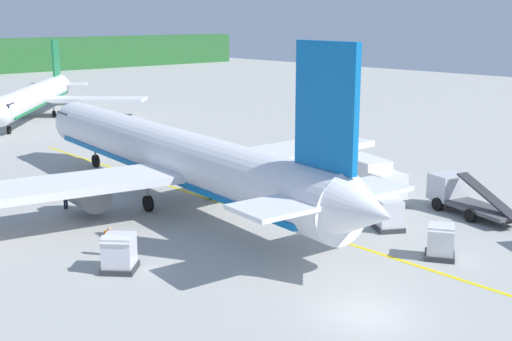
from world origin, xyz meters
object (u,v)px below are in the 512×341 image
Objects in this scene: cargo_container_mid at (119,253)px; cargo_container_near at (389,215)px; cargo_container_far at (440,242)px; service_truck_baggage at (460,195)px; crew_loader_right at (65,195)px; airliner_foreground at (173,156)px; service_truck_fuel at (370,178)px; airliner_mid_apron at (35,97)px; crew_loader_left at (110,239)px.

cargo_container_near is at bearing -18.25° from cargo_container_mid.
cargo_container_mid is at bearing 143.93° from cargo_container_far.
cargo_container_near is (-6.88, 0.84, -0.17)m from service_truck_baggage.
cargo_container_far reaches higher than crew_loader_right.
service_truck_fuel is at bearing -39.43° from airliner_foreground.
crew_loader_right is (-16.58, -41.89, -1.79)m from airliner_mid_apron.
service_truck_baggage is at bearing -43.57° from crew_loader_right.
cargo_container_far is at bearing -95.03° from airliner_mid_apron.
airliner_mid_apron is 54.60m from service_truck_fuel.
crew_loader_right is at bearing 76.67° from crew_loader_left.
crew_loader_left is at bearing -143.65° from airliner_foreground.
service_truck_baggage is (2.08, -6.09, -0.46)m from service_truck_fuel.
crew_loader_left is (-13.33, 12.57, 0.04)m from cargo_container_far.
service_truck_baggage reaches higher than cargo_container_mid.
service_truck_baggage is 27.25m from crew_loader_right.
airliner_mid_apron is 4.74× the size of service_truck_fuel.
cargo_container_mid is (-22.97, 6.14, -0.17)m from service_truck_baggage.
cargo_container_far is (4.22, -19.27, -2.42)m from airliner_foreground.
crew_loader_right reaches higher than crew_loader_left.
crew_loader_left is (-19.04, -52.23, -1.82)m from airliner_mid_apron.
cargo_container_mid is at bearing 161.75° from cargo_container_near.
cargo_container_mid reaches higher than cargo_container_far.
airliner_mid_apron is 16.52× the size of crew_loader_right.
cargo_container_near is 5.35m from cargo_container_far.
crew_loader_right is (-17.66, 12.68, -0.59)m from service_truck_fuel.
airliner_mid_apron reaches higher than crew_loader_right.
cargo_container_near is at bearing -132.44° from service_truck_fuel.
airliner_foreground reaches higher than cargo_container_near.
airliner_foreground is at bearing -28.65° from crew_loader_right.
cargo_container_near is (6.20, -14.30, -2.40)m from airliner_foreground.
service_truck_fuel is at bearing 108.85° from service_truck_baggage.
service_truck_fuel is 20.90m from cargo_container_mid.
airliner_foreground is 46.60m from airliner_mid_apron.
cargo_container_near reaches higher than cargo_container_mid.
airliner_mid_apron is 11.75× the size of cargo_container_mid.
cargo_container_near is 1.35× the size of crew_loader_left.
cargo_container_mid is at bearing -104.32° from crew_loader_right.
airliner_foreground is 7.94m from crew_loader_right.
airliner_foreground is 20.14m from service_truck_baggage.
service_truck_baggage reaches higher than crew_loader_left.
airliner_mid_apron is 59.97m from cargo_container_near.
airliner_foreground is 13.58m from cargo_container_mid.
cargo_container_near reaches higher than crew_loader_left.
service_truck_baggage is (3.16, -60.67, -1.66)m from airliner_mid_apron.
cargo_container_mid is 1.45× the size of crew_loader_left.
airliner_mid_apron is at bearing 68.40° from crew_loader_right.
cargo_container_near is 1.31× the size of crew_loader_right.
service_truck_baggage is 4.32× the size of crew_loader_left.
service_truck_baggage is at bearing -87.02° from airliner_mid_apron.
airliner_foreground is 19.88m from cargo_container_far.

